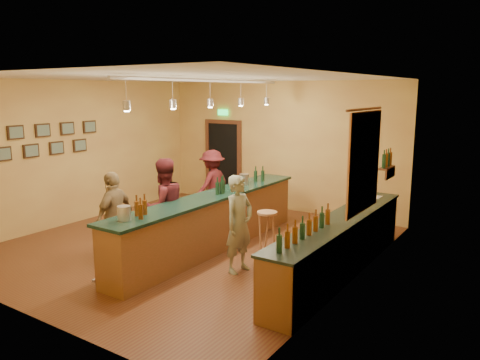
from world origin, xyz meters
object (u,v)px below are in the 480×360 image
Objects in this scene: customer_b at (115,217)px; customer_c at (212,184)px; bar_stool at (267,219)px; tasting_bar at (211,218)px; back_counter at (340,245)px; bartender at (239,224)px; customer_a at (164,207)px.

customer_b is 3.29m from customer_c.
customer_c reaches higher than bar_stool.
tasting_bar is at bearing 133.02° from customer_b.
customer_c is at bearing 148.68° from bar_stool.
bartender is at bearing -150.66° from back_counter.
customer_b reaches higher than tasting_bar.
customer_a is at bearing 134.92° from customer_b.
bar_stool is (-1.53, 0.26, 0.14)m from back_counter.
customer_c is at bearing 51.28° from bartender.
customer_b reaches higher than bar_stool.
customer_c is at bearing -143.49° from customer_a.
bartender is 0.91× the size of customer_a.
customer_b is (-1.04, -1.42, 0.20)m from tasting_bar.
tasting_bar is 3.18× the size of customer_b.
bar_stool is (1.99, 1.86, -0.17)m from customer_b.
customer_a is 0.87m from customer_b.
customer_a is at bearing -142.57° from bar_stool.
customer_c is at bearing 156.47° from back_counter.
back_counter is at bearing 69.71° from customer_c.
tasting_bar is at bearing 160.85° from customer_a.
tasting_bar is 6.59× the size of bar_stool.
customer_b reaches higher than back_counter.
tasting_bar is at bearing -175.82° from back_counter.
bartender is 3.46m from customer_c.
customer_b is at bearing 118.07° from bartender.
customer_a reaches higher than tasting_bar.
bar_stool is (2.32, -1.41, -0.18)m from customer_c.
customer_c is 2.08× the size of bar_stool.
bar_stool is at bearing 146.22° from customer_a.
customer_c is at bearing 126.38° from tasting_bar.
tasting_bar is 3.16× the size of customer_c.
customer_c is (-0.82, 2.56, -0.09)m from customer_a.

